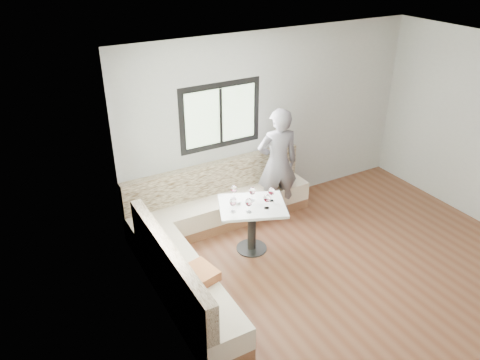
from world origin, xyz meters
name	(u,v)px	position (x,y,z in m)	size (l,w,h in m)	color
room	(379,187)	(-0.08, 0.08, 1.41)	(5.01, 5.01, 2.81)	brown
banquette	(206,234)	(-1.59, 1.63, 0.33)	(2.90, 2.80, 0.95)	#986240
table	(252,216)	(-0.99, 1.42, 0.55)	(1.09, 0.98, 0.73)	black
person	(278,163)	(-0.15, 2.07, 0.88)	(0.64, 0.42, 1.77)	slate
olive_ramekin	(237,202)	(-1.14, 1.55, 0.75)	(0.09, 0.09, 0.04)	white
wine_glass_a	(233,202)	(-1.30, 1.38, 0.88)	(0.09, 0.09, 0.21)	white
wine_glass_b	(249,203)	(-1.12, 1.28, 0.88)	(0.09, 0.09, 0.21)	white
wine_glass_c	(267,199)	(-0.86, 1.25, 0.88)	(0.09, 0.09, 0.21)	white
wine_glass_d	(252,191)	(-0.93, 1.51, 0.88)	(0.09, 0.09, 0.21)	white
wine_glass_e	(271,192)	(-0.70, 1.38, 0.88)	(0.09, 0.09, 0.21)	white
wine_glass_f	(234,190)	(-1.12, 1.68, 0.88)	(0.09, 0.09, 0.21)	white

